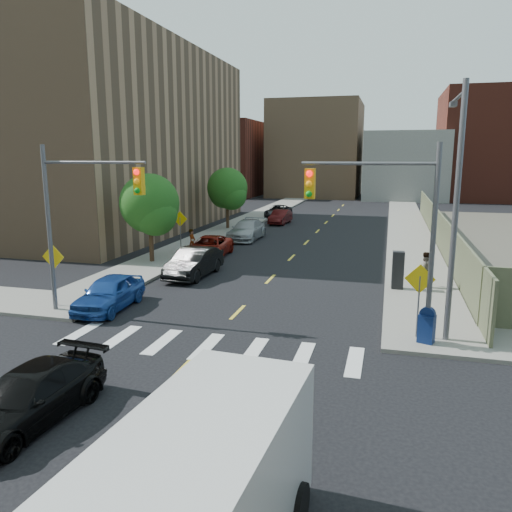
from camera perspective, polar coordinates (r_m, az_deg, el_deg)
The scene contains 30 objects.
ground at distance 14.52m, azimuth -11.78°, elevation -15.72°, with size 160.00×160.00×0.00m, color black.
sidewalk_nw at distance 55.11m, azimuth 0.43°, elevation 4.66°, with size 3.50×73.00×0.15m, color gray.
sidewalk_ne at distance 53.39m, azimuth 16.78°, elevation 3.96°, with size 3.50×73.00×0.15m, color gray.
fence_north at distance 39.98m, azimuth 20.02°, elevation 3.09°, with size 0.12×44.00×2.50m, color #6B6C4C.
building_nw at distance 50.07m, azimuth -19.51°, elevation 12.43°, with size 22.00×30.00×16.00m, color #8C6B4C.
bg_bldg_west at distance 86.15m, azimuth -4.05°, elevation 11.02°, with size 14.00×18.00×12.00m, color #592319.
bg_bldg_midwest at distance 84.33m, azimuth 6.96°, elevation 11.98°, with size 14.00×16.00×15.00m, color #8C6B4C.
bg_bldg_center at distance 81.50m, azimuth 16.65°, elevation 9.86°, with size 12.00×16.00×10.00m, color gray.
bg_bldg_east at distance 84.99m, azimuth 26.38°, elevation 11.23°, with size 18.00×18.00×16.00m, color #592319.
signal_nw at distance 21.30m, azimuth -19.51°, elevation 5.28°, with size 4.59×0.30×7.00m.
signal_ne at distance 17.58m, azimuth 14.80°, elevation 4.39°, with size 4.59×0.30×7.00m.
streetlight_ne at distance 18.54m, azimuth 21.83°, elevation 6.44°, with size 0.25×3.70×9.00m.
warn_sign_nw at distance 23.13m, azimuth -22.11°, elevation -0.83°, with size 1.06×0.06×2.83m.
warn_sign_ne at distance 18.58m, azimuth 18.17°, elevation -3.41°, with size 1.06×0.06×2.83m.
warn_sign_midwest at distance 34.67m, azimuth -8.66°, elevation 3.72°, with size 1.06×0.06×2.83m.
tree_west_near at distance 31.04m, azimuth -12.01°, elevation 5.46°, with size 3.66×3.64×5.52m.
tree_west_far at distance 44.87m, azimuth -3.28°, elevation 7.46°, with size 3.66×3.64×5.52m.
parked_car_blue at distance 22.54m, azimuth -16.42°, elevation -4.05°, with size 1.74×4.32×1.47m, color #1A4191.
parked_car_black at distance 27.61m, azimuth -7.09°, elevation -0.75°, with size 1.66×4.77×1.57m, color black.
parked_car_red at distance 32.81m, azimuth -5.37°, elevation 1.05°, with size 2.27×4.93×1.37m, color maroon.
parked_car_silver at distance 39.53m, azimuth -1.05°, elevation 2.99°, with size 2.15×5.29×1.54m, color #93969A.
parked_car_white at distance 40.94m, azimuth -0.67°, elevation 3.10°, with size 1.52×3.77×1.28m, color white.
parked_car_maroon at distance 48.80m, azimuth 2.81°, elevation 4.49°, with size 1.44×4.13×1.36m, color #3D0C0C.
parked_car_grey at distance 53.67m, azimuth 2.55°, elevation 5.11°, with size 2.23×4.84×1.35m, color black.
black_sedan at distance 14.06m, azimuth -24.58°, elevation -14.47°, with size 1.88×4.63×1.34m, color black.
cargo_van at distance 8.35m, azimuth -6.91°, elevation -26.57°, with size 2.83×6.12×2.73m.
mailbox at distance 18.46m, azimuth 18.93°, elevation -7.50°, with size 0.63×0.56×1.29m.
payphone at distance 25.30m, azimuth 15.91°, elevation -1.56°, with size 0.55×0.45×1.85m, color black.
pedestrian_west at distance 32.79m, azimuth -7.31°, elevation 1.58°, with size 0.63×0.41×1.73m, color gray.
pedestrian_east at distance 26.05m, azimuth 18.69°, elevation -1.47°, with size 0.85×0.67×1.76m, color gray.
Camera 1 is at (6.03, -11.47, 6.57)m, focal length 35.00 mm.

